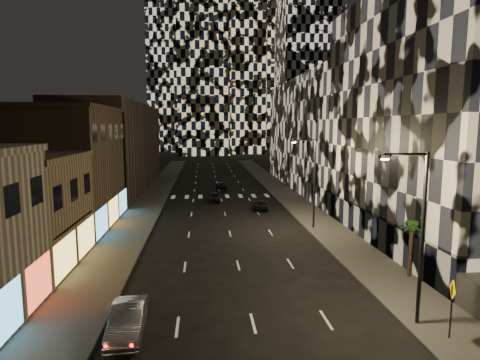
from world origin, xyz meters
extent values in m
cube|color=#47443F|center=(-10.00, 50.00, 0.07)|extent=(4.00, 120.00, 0.15)
cube|color=#47443F|center=(10.00, 50.00, 0.07)|extent=(4.00, 120.00, 0.15)
cube|color=#4C4C47|center=(-7.90, 50.00, 0.07)|extent=(0.20, 120.00, 0.15)
cube|color=#4C4C47|center=(7.90, 50.00, 0.07)|extent=(0.20, 120.00, 0.15)
cube|color=#897052|center=(-17.00, 21.00, 4.00)|extent=(10.00, 10.00, 8.00)
cube|color=brown|center=(-17.00, 33.50, 6.00)|extent=(10.00, 15.00, 12.00)
cube|color=brown|center=(-17.00, 60.00, 7.00)|extent=(10.00, 40.00, 14.00)
cube|color=#232326|center=(20.00, 24.50, 11.00)|extent=(16.00, 25.00, 22.00)
cube|color=#383838|center=(12.30, 24.50, 1.50)|extent=(0.60, 25.00, 3.00)
cube|color=#232326|center=(20.00, 57.00, 9.00)|extent=(16.00, 40.00, 18.00)
cube|color=black|center=(35.00, 135.00, 50.00)|extent=(20.00, 20.00, 100.00)
cube|color=black|center=(-12.00, 165.00, 60.00)|extent=(24.00, 24.00, 120.00)
cube|color=black|center=(-2.00, 140.00, 47.50)|extent=(18.00, 18.00, 95.00)
cylinder|color=black|center=(8.60, 10.00, 4.65)|extent=(0.20, 0.20, 9.00)
cylinder|color=black|center=(7.50, 10.00, 9.05)|extent=(2.20, 0.14, 0.14)
cube|color=black|center=(6.40, 10.00, 8.93)|extent=(0.50, 0.25, 0.18)
cube|color=#FFEAB2|center=(6.40, 10.00, 8.81)|extent=(0.35, 0.18, 0.06)
cylinder|color=black|center=(8.60, 30.00, 4.65)|extent=(0.20, 0.20, 9.00)
cylinder|color=black|center=(7.50, 30.00, 9.05)|extent=(2.20, 0.14, 0.14)
cube|color=black|center=(6.40, 30.00, 8.93)|extent=(0.50, 0.25, 0.18)
cube|color=#FFEAB2|center=(6.40, 30.00, 8.81)|extent=(0.35, 0.18, 0.06)
imported|color=gray|center=(-6.42, 10.45, 0.76)|extent=(1.76, 4.66, 1.52)
imported|color=black|center=(-0.99, 46.02, 0.65)|extent=(1.74, 3.89, 1.30)
imported|color=black|center=(0.50, 57.03, 0.59)|extent=(1.67, 4.05, 1.17)
imported|color=black|center=(4.55, 39.78, 0.54)|extent=(2.19, 4.04, 1.07)
cylinder|color=black|center=(9.36, 8.40, 1.55)|extent=(0.08, 0.08, 2.80)
cube|color=#DDAB00|center=(9.36, 8.40, 2.61)|extent=(0.39, 0.94, 0.98)
cube|color=black|center=(9.33, 8.40, 2.61)|extent=(0.10, 0.24, 0.45)
cylinder|color=#47331E|center=(11.50, 16.29, 1.85)|extent=(0.25, 0.25, 3.40)
sphere|color=#1A4318|center=(11.50, 16.29, 3.71)|extent=(0.74, 0.74, 0.74)
cone|color=#1A4318|center=(11.76, 16.27, 3.65)|extent=(1.49, 0.40, 0.90)
cone|color=#1A4318|center=(11.68, 16.48, 3.65)|extent=(1.22, 1.28, 0.90)
cone|color=#1A4318|center=(11.46, 16.55, 3.65)|extent=(0.52, 1.50, 0.90)
cone|color=#1A4318|center=(11.27, 16.42, 3.65)|extent=(1.43, 0.99, 0.90)
cone|color=#1A4318|center=(11.25, 16.19, 3.65)|extent=(1.48, 0.82, 0.90)
cone|color=#1A4318|center=(11.42, 16.03, 3.65)|extent=(0.72, 1.50, 0.90)
cone|color=#1A4318|center=(11.65, 16.07, 3.65)|extent=(1.08, 1.38, 0.90)
camera|label=1|loc=(-2.56, -8.99, 10.45)|focal=30.00mm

